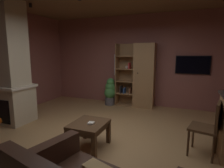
% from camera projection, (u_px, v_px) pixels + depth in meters
% --- Properties ---
extents(floor, '(6.15, 5.62, 0.02)m').
position_uv_depth(floor, '(104.00, 142.00, 3.55)').
color(floor, '#A37A4C').
rests_on(floor, ground).
extents(wall_back, '(6.27, 0.06, 2.84)m').
position_uv_depth(wall_back, '(140.00, 61.00, 5.91)').
color(wall_back, '#8E544C').
rests_on(wall_back, ground).
extents(window_pane_back, '(0.76, 0.01, 0.70)m').
position_uv_depth(window_pane_back, '(125.00, 65.00, 6.09)').
color(window_pane_back, white).
extents(stone_fireplace, '(0.98, 0.77, 2.84)m').
position_uv_depth(stone_fireplace, '(9.00, 69.00, 4.38)').
color(stone_fireplace, '#BCAD8E').
rests_on(stone_fireplace, ground).
extents(bookshelf_cabinet, '(1.20, 0.41, 1.96)m').
position_uv_depth(bookshelf_cabinet, '(142.00, 76.00, 5.69)').
color(bookshelf_cabinet, '#997047').
rests_on(bookshelf_cabinet, ground).
extents(coffee_table, '(0.58, 0.67, 0.46)m').
position_uv_depth(coffee_table, '(89.00, 128.00, 3.26)').
color(coffee_table, '#4C331E').
rests_on(coffee_table, ground).
extents(table_book_0, '(0.12, 0.12, 0.03)m').
position_uv_depth(table_book_0, '(91.00, 123.00, 3.19)').
color(table_book_0, beige).
rests_on(table_book_0, coffee_table).
extents(dining_chair, '(0.50, 0.50, 0.92)m').
position_uv_depth(dining_chair, '(209.00, 125.00, 2.95)').
color(dining_chair, '#4C331E').
rests_on(dining_chair, ground).
extents(potted_floor_plant, '(0.37, 0.39, 0.87)m').
position_uv_depth(potted_floor_plant, '(110.00, 91.00, 6.00)').
color(potted_floor_plant, '#4C4C51').
rests_on(potted_floor_plant, ground).
extents(wall_mounted_tv, '(0.93, 0.06, 0.52)m').
position_uv_depth(wall_mounted_tv, '(193.00, 65.00, 5.30)').
color(wall_mounted_tv, black).
extents(track_light_spot_0, '(0.07, 0.07, 0.09)m').
position_uv_depth(track_light_spot_0, '(31.00, 5.00, 4.35)').
color(track_light_spot_0, black).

